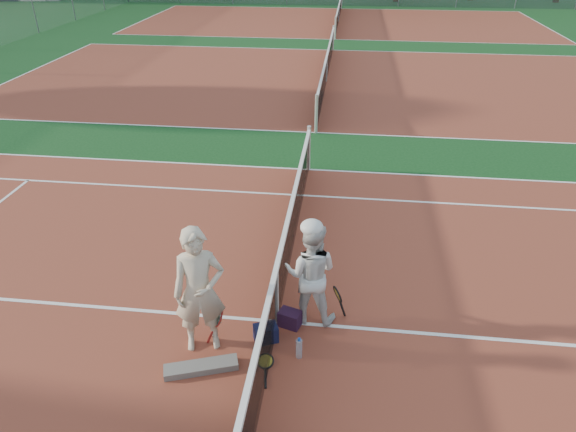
% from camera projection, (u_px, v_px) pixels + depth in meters
% --- Properties ---
extents(ground, '(130.00, 130.00, 0.00)m').
position_uv_depth(ground, '(277.00, 322.00, 7.66)').
color(ground, '#0F3A16').
rests_on(ground, ground).
extents(court_main, '(23.77, 10.97, 0.01)m').
position_uv_depth(court_main, '(277.00, 322.00, 7.66)').
color(court_main, brown).
rests_on(court_main, ground).
extents(court_far_a, '(23.77, 10.97, 0.01)m').
position_uv_depth(court_far_a, '(326.00, 81.00, 19.30)').
color(court_far_a, brown).
rests_on(court_far_a, ground).
extents(court_far_b, '(23.77, 10.97, 0.01)m').
position_uv_depth(court_far_b, '(338.00, 22.00, 30.93)').
color(court_far_b, brown).
rests_on(court_far_b, ground).
extents(net_main, '(0.10, 10.98, 1.02)m').
position_uv_depth(net_main, '(277.00, 295.00, 7.41)').
color(net_main, black).
rests_on(net_main, ground).
extents(net_far_a, '(0.10, 10.98, 1.02)m').
position_uv_depth(net_far_a, '(327.00, 68.00, 19.04)').
color(net_far_a, black).
rests_on(net_far_a, ground).
extents(net_far_b, '(0.10, 10.98, 1.02)m').
position_uv_depth(net_far_b, '(339.00, 13.00, 30.68)').
color(net_far_b, black).
rests_on(net_far_b, ground).
extents(player_a, '(0.79, 0.64, 1.89)m').
position_uv_depth(player_a, '(199.00, 291.00, 6.79)').
color(player_a, beige).
rests_on(player_a, ground).
extents(player_b, '(0.84, 0.68, 1.62)m').
position_uv_depth(player_b, '(311.00, 273.00, 7.36)').
color(player_b, silver).
rests_on(player_b, ground).
extents(racket_red, '(0.33, 0.33, 0.56)m').
position_uv_depth(racket_red, '(220.00, 326.00, 7.17)').
color(racket_red, maroon).
rests_on(racket_red, ground).
extents(racket_black_held, '(0.31, 0.34, 0.58)m').
position_uv_depth(racket_black_held, '(337.00, 303.00, 7.59)').
color(racket_black_held, black).
rests_on(racket_black_held, ground).
extents(racket_spare, '(0.36, 0.64, 0.03)m').
position_uv_depth(racket_spare, '(265.00, 361.00, 6.96)').
color(racket_spare, black).
rests_on(racket_spare, ground).
extents(sports_bag_navy, '(0.39, 0.33, 0.26)m').
position_uv_depth(sports_bag_navy, '(266.00, 333.00, 7.26)').
color(sports_bag_navy, black).
rests_on(sports_bag_navy, ground).
extents(sports_bag_purple, '(0.36, 0.30, 0.25)m').
position_uv_depth(sports_bag_purple, '(290.00, 319.00, 7.54)').
color(sports_bag_purple, black).
rests_on(sports_bag_purple, ground).
extents(net_cover_canvas, '(0.99, 0.53, 0.10)m').
position_uv_depth(net_cover_canvas, '(201.00, 367.00, 6.81)').
color(net_cover_canvas, '#625E58').
rests_on(net_cover_canvas, ground).
extents(water_bottle, '(0.09, 0.09, 0.30)m').
position_uv_depth(water_bottle, '(299.00, 349.00, 6.97)').
color(water_bottle, silver).
rests_on(water_bottle, ground).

